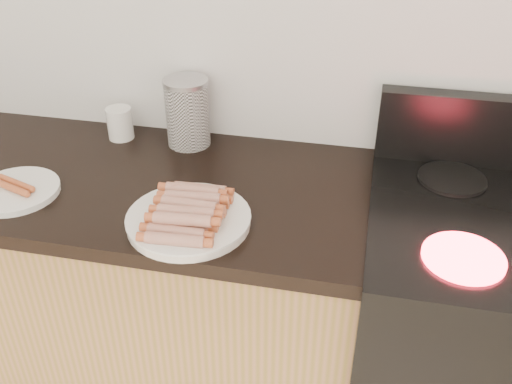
% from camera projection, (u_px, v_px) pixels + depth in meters
% --- Properties ---
extents(wall_back, '(4.00, 0.04, 2.60)m').
position_uv_depth(wall_back, '(242.00, 5.00, 1.55)').
color(wall_back, silver).
rests_on(wall_back, ground).
extents(cabinet_base, '(2.20, 0.59, 0.86)m').
position_uv_depth(cabinet_base, '(19.00, 284.00, 1.89)').
color(cabinet_base, '#A4704A').
rests_on(cabinet_base, floor).
extents(stove, '(0.76, 0.65, 0.91)m').
position_uv_depth(stove, '(489.00, 355.00, 1.60)').
color(stove, black).
rests_on(stove, floor).
extents(burner_near_left, '(0.18, 0.18, 0.01)m').
position_uv_depth(burner_near_left, '(463.00, 257.00, 1.25)').
color(burner_near_left, '#FF1E2D').
rests_on(burner_near_left, stove).
extents(burner_far_left, '(0.18, 0.18, 0.01)m').
position_uv_depth(burner_far_left, '(452.00, 179.00, 1.53)').
color(burner_far_left, black).
rests_on(burner_far_left, stove).
extents(main_plate, '(0.38, 0.38, 0.02)m').
position_uv_depth(main_plate, '(189.00, 221.00, 1.37)').
color(main_plate, white).
rests_on(main_plate, counter_slab).
extents(side_plate, '(0.28, 0.28, 0.02)m').
position_uv_depth(side_plate, '(15.00, 191.00, 1.49)').
color(side_plate, white).
rests_on(side_plate, counter_slab).
extents(hotdog_pile, '(0.13, 0.25, 0.05)m').
position_uv_depth(hotdog_pile, '(188.00, 209.00, 1.35)').
color(hotdog_pile, maroon).
rests_on(hotdog_pile, main_plate).
extents(plain_sausages, '(0.12, 0.08, 0.02)m').
position_uv_depth(plain_sausages, '(14.00, 185.00, 1.48)').
color(plain_sausages, '#CF8948').
rests_on(plain_sausages, side_plate).
extents(canister, '(0.13, 0.13, 0.20)m').
position_uv_depth(canister, '(188.00, 112.00, 1.68)').
color(canister, white).
rests_on(canister, counter_slab).
extents(mug, '(0.09, 0.09, 0.10)m').
position_uv_depth(mug, '(120.00, 123.00, 1.74)').
color(mug, white).
rests_on(mug, counter_slab).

